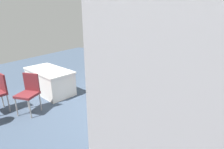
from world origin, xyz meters
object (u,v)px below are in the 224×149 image
at_px(scissors_red, 146,67).
at_px(laptop_silver, 133,64).
at_px(chair_tucked_right, 97,77).
at_px(table_foreground, 132,75).
at_px(chair_tucked_left, 29,91).
at_px(table_mid_right, 50,81).
at_px(table_mid_left, 170,146).
at_px(yarn_ball, 121,63).

bearing_deg(scissors_red, laptop_silver, -4.80).
bearing_deg(chair_tucked_right, table_foreground, -98.52).
distance_m(chair_tucked_left, chair_tucked_right, 1.93).
bearing_deg(table_mid_right, chair_tucked_right, -155.08).
distance_m(table_foreground, table_mid_left, 3.48).
height_order(table_foreground, table_mid_left, same).
xyz_separation_m(table_mid_left, chair_tucked_left, (3.39, -0.03, 0.20)).
relative_size(table_mid_right, chair_tucked_right, 1.87).
height_order(table_foreground, laptop_silver, laptop_silver).
height_order(table_foreground, table_mid_right, same).
height_order(table_mid_left, chair_tucked_left, chair_tucked_left).
distance_m(table_foreground, scissors_red, 0.62).
bearing_deg(table_mid_left, chair_tucked_right, -34.71).
distance_m(table_foreground, yarn_ball, 0.59).
relative_size(table_mid_left, scissors_red, 8.03).
height_order(chair_tucked_right, scissors_red, chair_tucked_right).
bearing_deg(yarn_ball, table_mid_left, 128.85).
xyz_separation_m(table_mid_left, table_mid_right, (3.93, -1.14, 0.00)).
bearing_deg(chair_tucked_right, laptop_silver, -99.77).
bearing_deg(table_mid_right, table_mid_left, 163.84).
bearing_deg(table_mid_left, yarn_ball, -51.15).
bearing_deg(table_mid_right, laptop_silver, -139.54).
relative_size(chair_tucked_left, chair_tucked_right, 1.01).
bearing_deg(laptop_silver, chair_tucked_left, 57.78).
distance_m(laptop_silver, yarn_ball, 0.42).
bearing_deg(yarn_ball, laptop_silver, -176.68).
distance_m(table_mid_right, laptop_silver, 2.72).
bearing_deg(table_mid_left, table_foreground, -57.05).
bearing_deg(yarn_ball, table_foreground, -171.73).
distance_m(chair_tucked_right, scissors_red, 1.60).
distance_m(table_mid_left, yarn_ball, 3.70).
bearing_deg(laptop_silver, scissors_red, 172.61).
bearing_deg(table_foreground, scissors_red, 173.00).
bearing_deg(chair_tucked_left, laptop_silver, -132.28).
bearing_deg(laptop_silver, yarn_ball, -1.12).
height_order(table_mid_left, table_mid_right, same).
xyz_separation_m(table_foreground, table_mid_left, (-1.89, 2.92, -0.00)).
height_order(chair_tucked_left, laptop_silver, chair_tucked_left).
relative_size(table_foreground, chair_tucked_left, 2.00).
bearing_deg(scissors_red, table_mid_right, 32.48).
bearing_deg(table_foreground, laptop_silver, 109.37).
relative_size(table_foreground, table_mid_left, 1.36).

